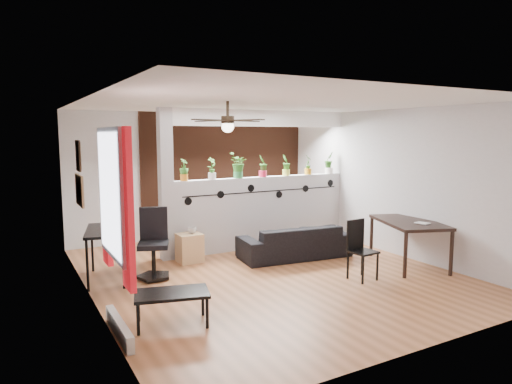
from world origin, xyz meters
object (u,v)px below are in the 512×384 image
potted_plant_5 (308,164)px  cup (192,230)px  potted_plant_1 (212,168)px  potted_plant_3 (263,165)px  potted_plant_0 (184,169)px  coffee_table (172,296)px  office_chair (154,248)px  potted_plant_6 (329,162)px  cube_shelf (190,248)px  dining_table (409,226)px  ceiling_fan (228,122)px  folding_chair (359,244)px  potted_plant_2 (238,165)px  sofa (295,242)px  potted_plant_4 (286,164)px  computer_desk (106,234)px

potted_plant_5 → cup: bearing=-172.3°
potted_plant_1 → potted_plant_3: 1.05m
potted_plant_0 → coffee_table: 3.17m
office_chair → potted_plant_6: bearing=12.7°
potted_plant_6 → office_chair: potted_plant_6 is taller
cube_shelf → coffee_table: 2.59m
potted_plant_0 → dining_table: 3.90m
cube_shelf → potted_plant_3: bearing=11.5°
ceiling_fan → cup: ceiling_fan is taller
ceiling_fan → office_chair: bearing=132.3°
potted_plant_1 → dining_table: size_ratio=0.25×
dining_table → folding_chair: 1.21m
cup → coffee_table: bearing=-116.3°
potted_plant_2 → cup: 1.54m
potted_plant_1 → sofa: (1.14, -0.97, -1.29)m
potted_plant_0 → potted_plant_3: size_ratio=0.92×
potted_plant_6 → coffee_table: bearing=-148.1°
potted_plant_2 → cube_shelf: size_ratio=0.97×
potted_plant_2 → potted_plant_6: size_ratio=1.05×
folding_chair → potted_plant_2: bearing=107.9°
ceiling_fan → potted_plant_4: 2.88m
cup → dining_table: bearing=-32.6°
potted_plant_4 → computer_desk: (-3.58, -0.64, -0.88)m
office_chair → folding_chair: (2.67, -1.53, 0.07)m
potted_plant_0 → potted_plant_6: potted_plant_6 is taller
potted_plant_6 → potted_plant_0: bearing=180.0°
potted_plant_3 → sofa: (0.09, -0.97, -1.30)m
potted_plant_5 → coffee_table: (-3.80, -2.69, -1.22)m
potted_plant_5 → cup: size_ratio=2.95×
cube_shelf → office_chair: bearing=-145.6°
potted_plant_3 → sofa: size_ratio=0.23×
potted_plant_1 → coffee_table: size_ratio=0.43×
potted_plant_0 → computer_desk: potted_plant_0 is taller
ceiling_fan → potted_plant_1: ceiling_fan is taller
sofa → folding_chair: bearing=103.4°
dining_table → coffee_table: 4.23m
office_chair → folding_chair: size_ratio=1.17×
computer_desk → potted_plant_4: bearing=10.2°
potted_plant_6 → folding_chair: potted_plant_6 is taller
potted_plant_1 → folding_chair: 2.95m
potted_plant_0 → potted_plant_3: potted_plant_3 is taller
potted_plant_0 → cube_shelf: 1.36m
cube_shelf → coffee_table: (-1.11, -2.34, 0.10)m
potted_plant_1 → potted_plant_3: (1.05, 0.00, 0.01)m
dining_table → ceiling_fan: bearing=170.8°
sofa → office_chair: office_chair is taller
cube_shelf → potted_plant_1: bearing=30.5°
potted_plant_2 → potted_plant_6: potted_plant_2 is taller
potted_plant_1 → potted_plant_4: size_ratio=0.97×
cube_shelf → computer_desk: computer_desk is taller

